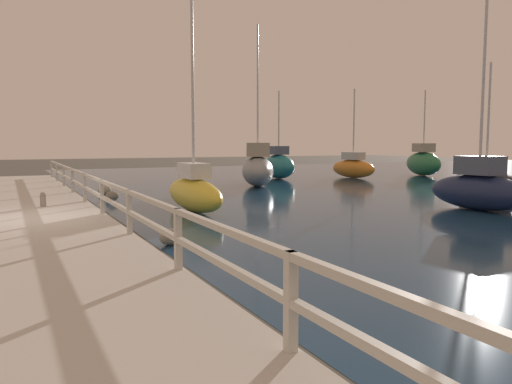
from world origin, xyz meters
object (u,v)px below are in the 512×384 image
at_px(sailboat_black, 486,181).
at_px(sailboat_teal, 279,165).
at_px(sailboat_gray, 258,168).
at_px(sailboat_yellow, 194,191).
at_px(sailboat_orange, 353,167).
at_px(sailboat_green, 423,162).
at_px(sailboat_navy, 479,188).
at_px(mooring_bollard, 43,199).

distance_m(sailboat_black, sailboat_teal, 12.60).
distance_m(sailboat_gray, sailboat_black, 10.37).
xyz_separation_m(sailboat_yellow, sailboat_orange, (13.98, 10.14, 0.03)).
xyz_separation_m(sailboat_black, sailboat_green, (7.00, 10.49, 0.30)).
bearing_deg(sailboat_teal, sailboat_gray, -125.22).
bearing_deg(sailboat_yellow, sailboat_gray, 51.14).
bearing_deg(sailboat_navy, sailboat_yellow, 151.05).
bearing_deg(sailboat_teal, sailboat_yellow, -124.50).
height_order(sailboat_navy, sailboat_black, sailboat_navy).
height_order(sailboat_navy, sailboat_green, sailboat_navy).
xyz_separation_m(mooring_bollard, sailboat_black, (16.87, -1.60, 0.09)).
xyz_separation_m(sailboat_gray, sailboat_teal, (3.55, 4.23, -0.08)).
height_order(sailboat_black, sailboat_green, sailboat_green).
relative_size(sailboat_gray, sailboat_navy, 0.97).
bearing_deg(sailboat_navy, mooring_bollard, 154.86).
relative_size(sailboat_yellow, sailboat_orange, 1.35).
height_order(mooring_bollard, sailboat_black, sailboat_black).
bearing_deg(sailboat_orange, sailboat_green, -8.54).
xyz_separation_m(mooring_bollard, sailboat_navy, (12.56, -4.80, 0.22)).
xyz_separation_m(mooring_bollard, sailboat_teal, (13.84, 10.63, 0.31)).
bearing_deg(sailboat_gray, sailboat_green, 34.88).
distance_m(sailboat_navy, sailboat_green, 17.76).
bearing_deg(mooring_bollard, sailboat_teal, 37.53).
height_order(sailboat_yellow, sailboat_gray, sailboat_gray).
xyz_separation_m(mooring_bollard, sailboat_gray, (10.29, 6.41, 0.40)).
height_order(sailboat_orange, sailboat_black, sailboat_orange).
distance_m(mooring_bollard, sailboat_gray, 12.13).
distance_m(sailboat_yellow, sailboat_teal, 15.04).
distance_m(sailboat_gray, sailboat_navy, 11.43).
relative_size(mooring_bollard, sailboat_yellow, 0.06).
relative_size(mooring_bollard, sailboat_green, 0.08).
xyz_separation_m(sailboat_orange, sailboat_black, (-1.42, -10.74, -0.08)).
relative_size(sailboat_navy, sailboat_teal, 1.55).
bearing_deg(sailboat_orange, sailboat_navy, -118.37).
relative_size(mooring_bollard, sailboat_orange, 0.08).
bearing_deg(sailboat_orange, sailboat_yellow, -150.06).
relative_size(sailboat_orange, sailboat_green, 0.97).
relative_size(sailboat_orange, sailboat_teal, 1.04).
bearing_deg(mooring_bollard, sailboat_green, 20.43).
height_order(sailboat_yellow, sailboat_orange, sailboat_yellow).
relative_size(mooring_bollard, sailboat_teal, 0.08).
xyz_separation_m(sailboat_yellow, sailboat_navy, (8.25, -3.80, 0.07)).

